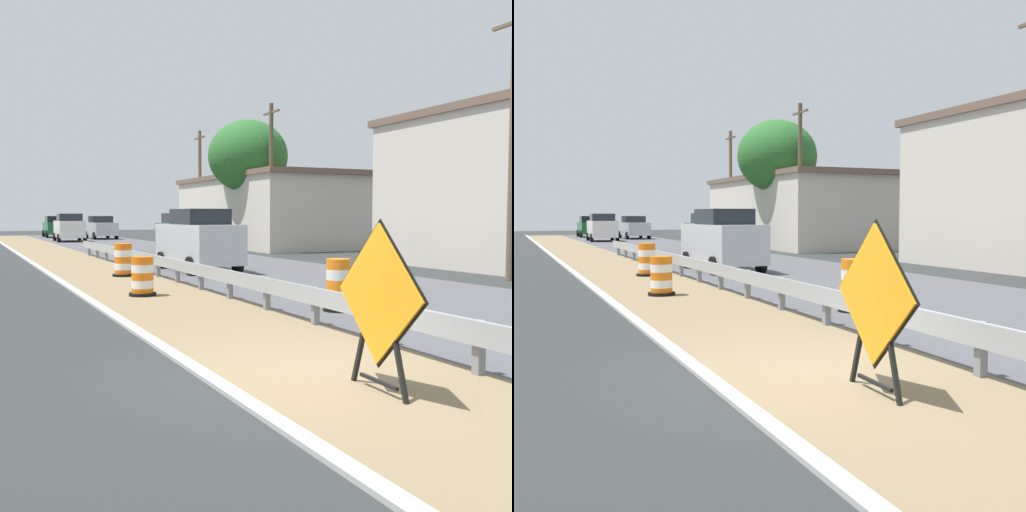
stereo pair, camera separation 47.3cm
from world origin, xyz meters
TOP-DOWN VIEW (x-y plane):
  - ground_plane at (0.00, 0.00)m, footprint 160.00×160.00m
  - median_dirt_strip at (0.42, 0.00)m, footprint 3.25×120.00m
  - curb_near_edge at (-1.30, 0.00)m, footprint 0.20×120.00m
  - guardrail_median at (1.81, 0.99)m, footprint 0.18×50.25m
  - warning_sign_diamond at (0.26, -1.10)m, footprint 0.10×1.71m
  - traffic_barrel_nearest at (3.17, 4.22)m, footprint 0.63×0.63m
  - traffic_barrel_close at (0.10, 8.45)m, footprint 0.68×0.68m
  - traffic_barrel_mid at (0.87, 13.68)m, footprint 0.72×0.72m
  - car_lead_near_lane at (3.74, 43.28)m, footprint 2.23×4.40m
  - car_trailing_near_lane at (7.29, 26.74)m, footprint 1.98×4.53m
  - car_lead_far_lane at (3.85, 14.56)m, footprint 2.03×4.77m
  - car_mid_far_lane at (7.07, 47.55)m, footprint 2.15×4.80m
  - car_trailing_far_lane at (4.09, 53.45)m, footprint 2.14×4.05m
  - roadside_shop_far at (14.59, 30.00)m, footprint 7.89×15.58m
  - utility_pole_mid at (11.84, 24.44)m, footprint 0.24×1.80m
  - utility_pole_far at (11.73, 35.57)m, footprint 0.24×1.80m
  - tree_roadside at (11.67, 27.16)m, footprint 4.78×4.78m

SIDE VIEW (x-z plane):
  - ground_plane at x=0.00m, z-range 0.00..0.00m
  - median_dirt_strip at x=0.42m, z-range 0.00..0.01m
  - curb_near_edge at x=-1.30m, z-range -0.05..0.06m
  - traffic_barrel_close at x=0.10m, z-range -0.05..0.94m
  - traffic_barrel_mid at x=0.87m, z-range -0.05..1.04m
  - traffic_barrel_nearest at x=3.17m, z-range -0.05..1.06m
  - guardrail_median at x=1.81m, z-range 0.16..0.87m
  - car_trailing_far_lane at x=4.09m, z-range 0.00..1.97m
  - car_mid_far_lane at x=7.07m, z-range 0.00..1.98m
  - warning_sign_diamond at x=0.26m, z-range 0.06..2.06m
  - car_trailing_near_lane at x=7.29m, z-range 0.00..2.15m
  - car_lead_near_lane at x=3.74m, z-range 0.00..2.16m
  - car_lead_far_lane at x=3.85m, z-range 0.00..2.26m
  - roadside_shop_far at x=14.59m, z-range 0.01..4.61m
  - utility_pole_far at x=11.73m, z-range 0.16..8.24m
  - utility_pole_mid at x=11.84m, z-range 0.16..8.41m
  - tree_roadside at x=11.67m, z-range 1.68..9.39m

